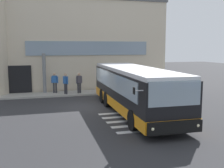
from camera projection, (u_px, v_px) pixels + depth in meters
ground_plane at (93, 106)px, 18.14m from camera, size 80.00×90.00×0.02m
bay_paint_stripes at (145, 119)px, 14.69m from camera, size 4.40×3.96×0.01m
terminal_building at (63, 45)px, 28.34m from camera, size 18.50×13.80×8.32m
boarding_curb at (81, 93)px, 22.69m from camera, size 20.70×2.00×0.15m
entry_support_column at (44, 73)px, 22.22m from camera, size 0.28×0.28×3.25m
bus_main_foreground at (134, 91)px, 16.07m from camera, size 3.34×10.61×2.70m
passenger_near_column at (55, 82)px, 22.19m from camera, size 0.55×0.35×1.68m
passenger_by_doorway at (66, 83)px, 21.62m from camera, size 0.38×0.52×1.68m
passenger_at_curb_edge at (79, 82)px, 22.07m from camera, size 0.54×0.36×1.68m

